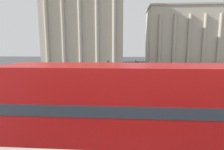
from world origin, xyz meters
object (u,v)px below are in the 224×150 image
object	(u,v)px
car_navy	(166,79)
pedestrian_white	(149,69)
pedestrian_yellow	(170,76)
plaza_building_left	(85,21)
pedestrian_blue	(57,89)
traffic_light_near	(109,81)
car_white	(147,85)
traffic_light_mid	(136,73)
plaza_building_right	(189,36)
double_decker_bus	(136,107)

from	to	relation	value
car_navy	pedestrian_white	size ratio (longest dim) A/B	2.55
car_navy	pedestrian_yellow	world-z (taller)	pedestrian_yellow
pedestrian_yellow	plaza_building_left	bearing A→B (deg)	-65.20
pedestrian_blue	pedestrian_white	world-z (taller)	pedestrian_blue
traffic_light_near	car_navy	distance (m)	13.88
pedestrian_blue	pedestrian_yellow	size ratio (longest dim) A/B	1.05
plaza_building_left	car_white	distance (m)	38.23
car_white	pedestrian_blue	size ratio (longest dim) A/B	2.45
car_white	pedestrian_white	world-z (taller)	pedestrian_white
traffic_light_mid	pedestrian_blue	xyz separation A→B (m)	(-7.63, -1.92, -1.38)
pedestrian_yellow	traffic_light_near	bearing A→B (deg)	52.02
pedestrian_blue	pedestrian_yellow	bearing A→B (deg)	169.91
traffic_light_near	pedestrian_yellow	distance (m)	15.24
plaza_building_left	car_white	bearing A→B (deg)	-67.05
car_white	plaza_building_right	bearing A→B (deg)	-1.62
plaza_building_right	pedestrian_yellow	size ratio (longest dim) A/B	17.21
car_navy	traffic_light_mid	bearing A→B (deg)	91.89
plaza_building_right	traffic_light_mid	bearing A→B (deg)	-115.41
plaza_building_right	car_navy	xyz separation A→B (m)	(-16.07, -37.33, -8.33)
car_white	pedestrian_white	distance (m)	13.44
car_navy	pedestrian_blue	world-z (taller)	pedestrian_blue
pedestrian_white	double_decker_bus	bearing A→B (deg)	-128.33
plaza_building_left	car_white	size ratio (longest dim) A/B	6.08
traffic_light_mid	traffic_light_near	bearing A→B (deg)	-110.78
traffic_light_near	traffic_light_mid	xyz separation A→B (m)	(2.30, 6.06, -0.22)
pedestrian_yellow	car_navy	bearing A→B (deg)	46.85
plaza_building_left	pedestrian_yellow	xyz separation A→B (m)	(18.05, -28.09, -11.83)
car_navy	pedestrian_blue	bearing A→B (deg)	71.94
plaza_building_right	car_white	bearing A→B (deg)	-114.79
car_white	plaza_building_left	bearing A→B (deg)	46.11
double_decker_bus	pedestrian_blue	distance (m)	11.17
double_decker_bus	traffic_light_near	xyz separation A→B (m)	(-1.53, 4.59, 0.28)
double_decker_bus	pedestrian_yellow	world-z (taller)	double_decker_bus
double_decker_bus	pedestrian_white	world-z (taller)	double_decker_bus
traffic_light_mid	plaza_building_right	bearing A→B (deg)	64.59
pedestrian_blue	traffic_light_mid	bearing A→B (deg)	149.26
car_navy	car_white	distance (m)	5.20
car_navy	pedestrian_yellow	xyz separation A→B (m)	(0.81, 1.15, 0.23)
double_decker_bus	pedestrian_yellow	xyz separation A→B (m)	(6.06, 17.70, -1.38)
traffic_light_near	plaza_building_right	bearing A→B (deg)	65.14
traffic_light_mid	car_navy	xyz separation A→B (m)	(4.47, 5.91, -1.67)
plaza_building_right	traffic_light_near	bearing A→B (deg)	-114.86
plaza_building_right	traffic_light_near	xyz separation A→B (m)	(-22.84, -49.29, -6.44)
traffic_light_mid	pedestrian_yellow	world-z (taller)	traffic_light_mid
plaza_building_left	pedestrian_blue	distance (m)	39.23
plaza_building_left	pedestrian_yellow	bearing A→B (deg)	-57.27
car_navy	pedestrian_white	bearing A→B (deg)	-44.68
traffic_light_near	pedestrian_blue	distance (m)	6.93
pedestrian_blue	traffic_light_near	bearing A→B (deg)	97.29
traffic_light_near	pedestrian_yellow	world-z (taller)	traffic_light_near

